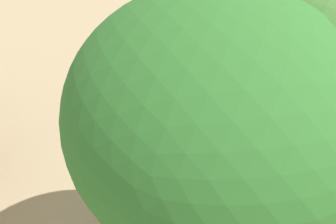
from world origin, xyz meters
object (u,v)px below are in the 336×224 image
Objects in this scene: shade_tree_secondary at (217,113)px; picnic_table_near at (275,119)px; wooden_bench at (257,174)px; person_handler at (180,71)px; elephant at (180,94)px.

shade_tree_secondary is 4.83× the size of picnic_table_near.
shade_tree_secondary is 7.69m from picnic_table_near.
shade_tree_secondary is 5.92m from wooden_bench.
wooden_bench reaches higher than picnic_table_near.
shade_tree_secondary reaches higher than person_handler.
shade_tree_secondary is 5.65× the size of wooden_bench.
elephant is 7.67m from shade_tree_secondary.
shade_tree_secondary is (-6.30, 0.60, 4.33)m from elephant.
picnic_table_near is (2.27, -1.40, 0.12)m from wooden_bench.
elephant is 4.15m from wooden_bench.
picnic_table_near is (-1.48, -3.12, -0.36)m from elephant.
person_handler is (1.54, -0.26, -0.00)m from elephant.
person_handler is 5.50m from wooden_bench.
shade_tree_secondary is at bearing 143.73° from picnic_table_near.
wooden_bench is (-3.75, -1.72, -0.48)m from elephant.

